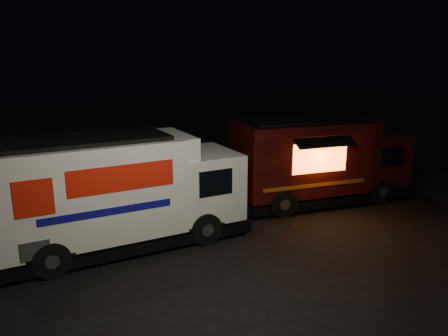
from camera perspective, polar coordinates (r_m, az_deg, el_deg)
ground at (r=12.53m, az=-2.14°, el=-10.09°), size 80.00×80.00×0.00m
white_truck at (r=12.40m, az=-12.96°, el=-2.89°), size 7.11×2.80×3.17m
red_truck at (r=16.14m, az=12.48°, el=1.09°), size 6.83×3.03×3.09m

